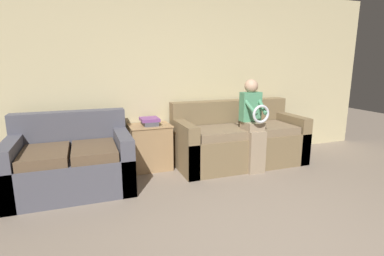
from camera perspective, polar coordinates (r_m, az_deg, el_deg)
name	(u,v)px	position (r m, az deg, el deg)	size (l,w,h in m)	color
wall_back	(179,77)	(4.53, -2.46, 9.60)	(6.74, 0.06, 2.55)	#C6B789
couch_main	(238,141)	(4.55, 8.79, -2.45)	(1.91, 0.86, 0.92)	brown
couch_side	(72,163)	(3.88, -21.93, -6.19)	(1.37, 0.96, 0.89)	#4C4C56
child_left_seated	(253,121)	(4.19, 11.60, 1.40)	(0.28, 0.38, 1.27)	gray
side_shelf	(150,146)	(4.30, -7.93, -3.49)	(0.58, 0.44, 0.64)	#9E7A51
book_stack	(150,121)	(4.22, -8.08, 1.29)	(0.25, 0.31, 0.10)	#4C4C56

